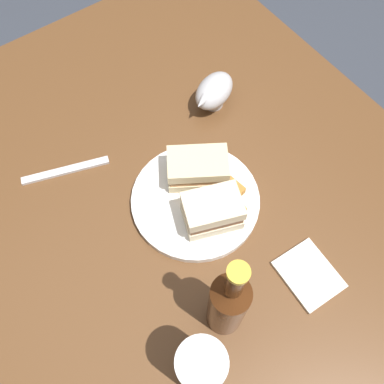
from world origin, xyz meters
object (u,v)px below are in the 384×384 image
(pint_glass, at_px, (201,368))
(plate, at_px, (194,201))
(napkin, at_px, (309,275))
(gravy_boat, at_px, (214,91))
(fork, at_px, (66,170))
(cider_bottle, at_px, (228,303))
(sandwich_half_left, at_px, (212,211))
(sandwich_half_right, at_px, (198,168))

(pint_glass, bearing_deg, plate, 145.96)
(napkin, bearing_deg, plate, -160.90)
(gravy_boat, bearing_deg, plate, -45.46)
(napkin, distance_m, fork, 0.52)
(pint_glass, relative_size, cider_bottle, 0.58)
(sandwich_half_left, distance_m, napkin, 0.21)
(sandwich_half_left, height_order, sandwich_half_right, sandwich_half_left)
(cider_bottle, bearing_deg, napkin, 79.70)
(plate, distance_m, cider_bottle, 0.25)
(sandwich_half_left, bearing_deg, napkin, 23.51)
(sandwich_half_right, xyz_separation_m, cider_bottle, (0.25, -0.12, 0.06))
(sandwich_half_right, xyz_separation_m, gravy_boat, (-0.14, 0.14, -0.00))
(sandwich_half_right, xyz_separation_m, napkin, (0.28, 0.05, -0.04))
(plate, distance_m, fork, 0.27)
(plate, relative_size, pint_glass, 1.59)
(sandwich_half_right, bearing_deg, pint_glass, -35.34)
(pint_glass, height_order, napkin, pint_glass)
(plate, relative_size, fork, 1.40)
(gravy_boat, relative_size, napkin, 1.16)
(sandwich_half_left, xyz_separation_m, fork, (-0.27, -0.17, -0.05))
(plate, xyz_separation_m, fork, (-0.21, -0.17, -0.00))
(gravy_boat, height_order, fork, gravy_boat)
(gravy_boat, height_order, cider_bottle, cider_bottle)
(plate, bearing_deg, napkin, 19.10)
(plate, height_order, sandwich_half_right, sandwich_half_right)
(pint_glass, relative_size, napkin, 1.45)
(sandwich_half_right, distance_m, pint_glass, 0.36)
(plate, xyz_separation_m, napkin, (0.24, 0.08, -0.00))
(plate, height_order, gravy_boat, gravy_boat)
(pint_glass, bearing_deg, gravy_boat, 140.86)
(plate, relative_size, sandwich_half_left, 2.04)
(sandwich_half_left, height_order, napkin, sandwich_half_left)
(cider_bottle, bearing_deg, plate, 157.23)
(sandwich_half_right, bearing_deg, fork, -129.86)
(sandwich_half_right, height_order, gravy_boat, sandwich_half_right)
(pint_glass, xyz_separation_m, fork, (-0.47, 0.00, -0.07))
(gravy_boat, xyz_separation_m, fork, (-0.04, -0.35, -0.04))
(sandwich_half_right, relative_size, napkin, 1.25)
(pint_glass, height_order, gravy_boat, pint_glass)
(sandwich_half_left, distance_m, cider_bottle, 0.19)
(pint_glass, bearing_deg, sandwich_half_right, 144.66)
(pint_glass, bearing_deg, sandwich_half_left, 139.43)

